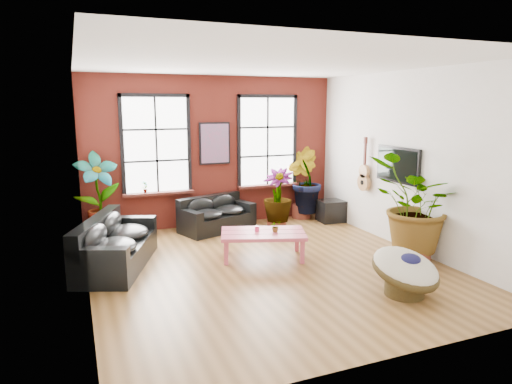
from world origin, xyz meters
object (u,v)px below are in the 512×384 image
Objects in this scene: sofa_back at (216,215)px; papasan_chair at (406,270)px; sofa_left at (114,245)px; coffee_table at (263,235)px.

papasan_chair is at bearing -90.72° from sofa_back.
coffee_table is (2.63, -0.53, 0.04)m from sofa_left.
sofa_left is at bearing -172.44° from coffee_table.
sofa_back is 4.85m from papasan_chair.
sofa_left is 2.69m from coffee_table.
sofa_back is at bearing 91.46° from papasan_chair.
sofa_left reaches higher than sofa_back.
sofa_back reaches higher than papasan_chair.
sofa_back is 2.91m from sofa_left.
sofa_back is 2.22m from coffee_table.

